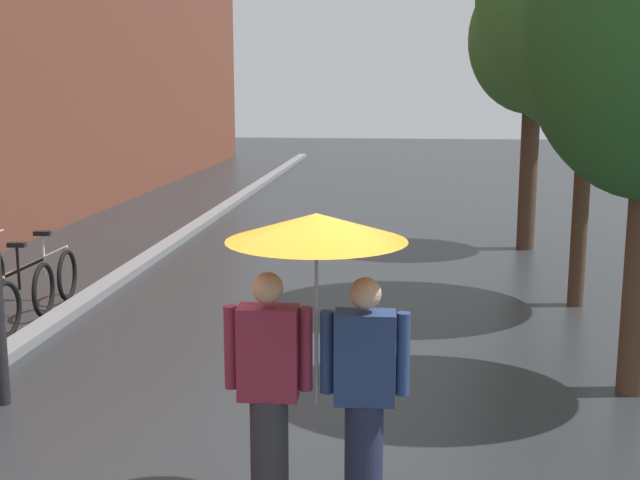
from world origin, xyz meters
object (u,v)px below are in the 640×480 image
at_px(parked_bicycle_2, 4,288).
at_px(parked_bicycle_3, 30,273).
at_px(couple_under_umbrella, 316,314).
at_px(street_tree_2, 535,41).

relative_size(parked_bicycle_2, parked_bicycle_3, 1.00).
distance_m(parked_bicycle_2, parked_bicycle_3, 0.81).
bearing_deg(couple_under_umbrella, street_tree_2, 74.34).
relative_size(street_tree_2, couple_under_umbrella, 2.38).
xyz_separation_m(street_tree_2, couple_under_umbrella, (-2.71, -9.66, -2.21)).
height_order(street_tree_2, parked_bicycle_3, street_tree_2).
bearing_deg(parked_bicycle_3, parked_bicycle_2, -87.67).
relative_size(parked_bicycle_2, couple_under_umbrella, 0.54).
height_order(street_tree_2, parked_bicycle_2, street_tree_2).
xyz_separation_m(parked_bicycle_2, parked_bicycle_3, (-0.03, 0.81, 0.00)).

